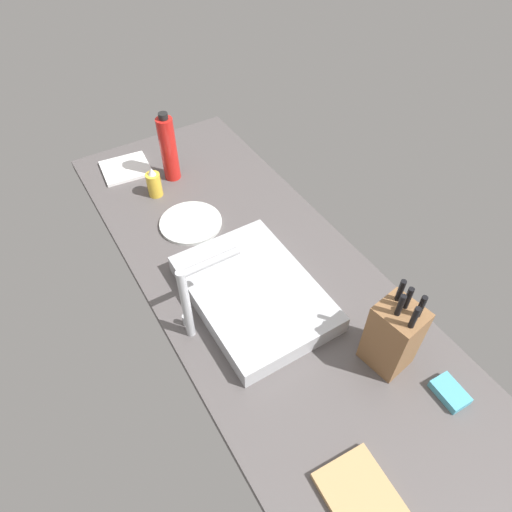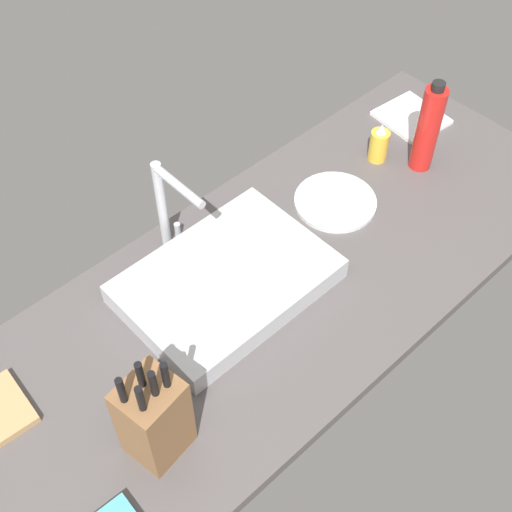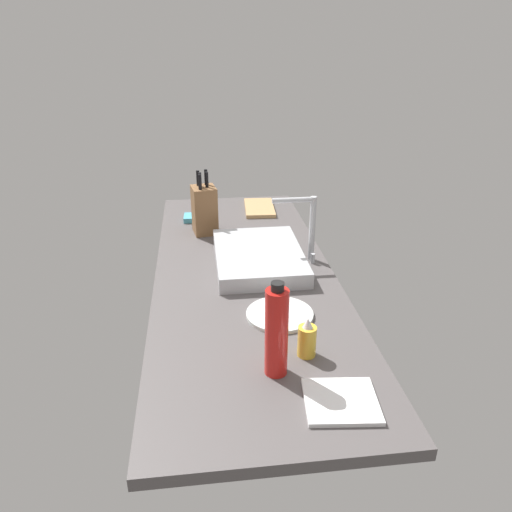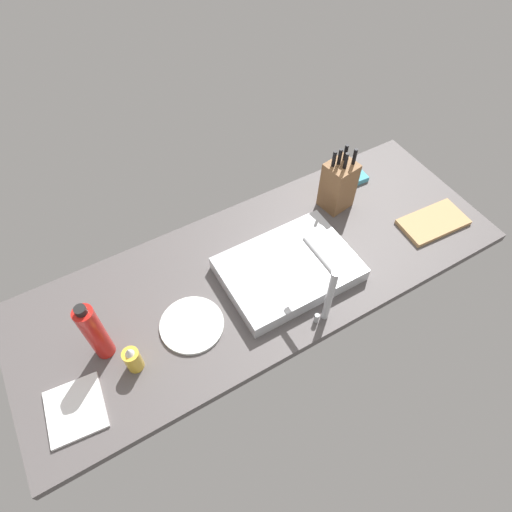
{
  "view_description": "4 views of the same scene",
  "coord_description": "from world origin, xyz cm",
  "px_view_note": "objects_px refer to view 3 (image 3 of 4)",
  "views": [
    {
      "loc": [
        -77.31,
        48.0,
        110.58
      ],
      "look_at": [
        1.85,
        -0.03,
        10.53
      ],
      "focal_mm": 31.61,
      "sensor_mm": 36.0,
      "label": 1
    },
    {
      "loc": [
        -67.83,
        -68.95,
        131.13
      ],
      "look_at": [
        0.84,
        4.82,
        10.32
      ],
      "focal_mm": 47.78,
      "sensor_mm": 36.0,
      "label": 2
    },
    {
      "loc": [
        165.04,
        -15.86,
        87.11
      ],
      "look_at": [
        2.95,
        3.99,
        11.48
      ],
      "focal_mm": 34.57,
      "sensor_mm": 36.0,
      "label": 3
    },
    {
      "loc": [
        47.7,
        78.03,
        134.45
      ],
      "look_at": [
        1.5,
        -2.12,
        10.25
      ],
      "focal_mm": 30.58,
      "sensor_mm": 36.0,
      "label": 4
    }
  ],
  "objects_px": {
    "water_bottle": "(277,332)",
    "dish_towel": "(341,401)",
    "dish_sponge": "(190,218)",
    "sink_basin": "(259,257)",
    "knife_block": "(204,209)",
    "soap_bottle": "(307,340)",
    "dinner_plate": "(280,314)",
    "faucet": "(307,222)",
    "cutting_board": "(259,208)"
  },
  "relations": [
    {
      "from": "sink_basin",
      "to": "cutting_board",
      "type": "xyz_separation_m",
      "value": [
        -0.63,
        0.08,
        -0.02
      ]
    },
    {
      "from": "cutting_board",
      "to": "dish_towel",
      "type": "distance_m",
      "value": 1.44
    },
    {
      "from": "sink_basin",
      "to": "dish_towel",
      "type": "xyz_separation_m",
      "value": [
        0.81,
        0.1,
        -0.02
      ]
    },
    {
      "from": "sink_basin",
      "to": "dinner_plate",
      "type": "relative_size",
      "value": 2.17
    },
    {
      "from": "water_bottle",
      "to": "dish_sponge",
      "type": "bearing_deg",
      "value": -169.23
    },
    {
      "from": "soap_bottle",
      "to": "water_bottle",
      "type": "relative_size",
      "value": 0.44
    },
    {
      "from": "faucet",
      "to": "dish_towel",
      "type": "height_order",
      "value": "faucet"
    },
    {
      "from": "soap_bottle",
      "to": "water_bottle",
      "type": "xyz_separation_m",
      "value": [
        0.07,
        -0.1,
        0.08
      ]
    },
    {
      "from": "cutting_board",
      "to": "dish_sponge",
      "type": "height_order",
      "value": "dish_sponge"
    },
    {
      "from": "dish_towel",
      "to": "dish_sponge",
      "type": "xyz_separation_m",
      "value": [
        -1.32,
        -0.36,
        0.01
      ]
    },
    {
      "from": "sink_basin",
      "to": "soap_bottle",
      "type": "height_order",
      "value": "soap_bottle"
    },
    {
      "from": "dish_sponge",
      "to": "sink_basin",
      "type": "bearing_deg",
      "value": 27.2
    },
    {
      "from": "faucet",
      "to": "soap_bottle",
      "type": "relative_size",
      "value": 2.19
    },
    {
      "from": "faucet",
      "to": "dish_towel",
      "type": "relative_size",
      "value": 1.46
    },
    {
      "from": "sink_basin",
      "to": "faucet",
      "type": "bearing_deg",
      "value": 93.38
    },
    {
      "from": "sink_basin",
      "to": "dinner_plate",
      "type": "xyz_separation_m",
      "value": [
        0.39,
        0.02,
        -0.02
      ]
    },
    {
      "from": "faucet",
      "to": "dinner_plate",
      "type": "distance_m",
      "value": 0.46
    },
    {
      "from": "water_bottle",
      "to": "dish_towel",
      "type": "bearing_deg",
      "value": 45.14
    },
    {
      "from": "water_bottle",
      "to": "dinner_plate",
      "type": "xyz_separation_m",
      "value": [
        -0.28,
        0.06,
        -0.12
      ]
    },
    {
      "from": "knife_block",
      "to": "dish_sponge",
      "type": "xyz_separation_m",
      "value": [
        -0.16,
        -0.07,
        -0.1
      ]
    },
    {
      "from": "water_bottle",
      "to": "dinner_plate",
      "type": "bearing_deg",
      "value": 168.35
    },
    {
      "from": "dish_sponge",
      "to": "dish_towel",
      "type": "bearing_deg",
      "value": 15.42
    },
    {
      "from": "cutting_board",
      "to": "dish_towel",
      "type": "bearing_deg",
      "value": 0.67
    },
    {
      "from": "soap_bottle",
      "to": "water_bottle",
      "type": "distance_m",
      "value": 0.14
    },
    {
      "from": "cutting_board",
      "to": "dish_towel",
      "type": "height_order",
      "value": "cutting_board"
    },
    {
      "from": "cutting_board",
      "to": "dish_towel",
      "type": "xyz_separation_m",
      "value": [
        1.44,
        0.02,
        -0.0
      ]
    },
    {
      "from": "knife_block",
      "to": "dish_towel",
      "type": "bearing_deg",
      "value": 5.38
    },
    {
      "from": "faucet",
      "to": "dish_sponge",
      "type": "height_order",
      "value": "faucet"
    },
    {
      "from": "dish_towel",
      "to": "cutting_board",
      "type": "bearing_deg",
      "value": -179.33
    },
    {
      "from": "knife_block",
      "to": "dinner_plate",
      "type": "height_order",
      "value": "knife_block"
    },
    {
      "from": "knife_block",
      "to": "cutting_board",
      "type": "distance_m",
      "value": 0.41
    },
    {
      "from": "faucet",
      "to": "water_bottle",
      "type": "distance_m",
      "value": 0.72
    },
    {
      "from": "soap_bottle",
      "to": "dinner_plate",
      "type": "bearing_deg",
      "value": -169.27
    },
    {
      "from": "sink_basin",
      "to": "knife_block",
      "type": "relative_size",
      "value": 1.68
    },
    {
      "from": "sink_basin",
      "to": "dish_towel",
      "type": "distance_m",
      "value": 0.82
    },
    {
      "from": "dinner_plate",
      "to": "dish_sponge",
      "type": "xyz_separation_m",
      "value": [
        -0.91,
        -0.28,
        0.01
      ]
    },
    {
      "from": "faucet",
      "to": "knife_block",
      "type": "bearing_deg",
      "value": -131.45
    },
    {
      "from": "faucet",
      "to": "knife_block",
      "type": "height_order",
      "value": "knife_block"
    },
    {
      "from": "sink_basin",
      "to": "faucet",
      "type": "height_order",
      "value": "faucet"
    },
    {
      "from": "faucet",
      "to": "soap_bottle",
      "type": "distance_m",
      "value": 0.64
    },
    {
      "from": "faucet",
      "to": "sink_basin",
      "type": "bearing_deg",
      "value": -86.62
    },
    {
      "from": "soap_bottle",
      "to": "dish_towel",
      "type": "distance_m",
      "value": 0.21
    },
    {
      "from": "faucet",
      "to": "cutting_board",
      "type": "height_order",
      "value": "faucet"
    },
    {
      "from": "water_bottle",
      "to": "dish_towel",
      "type": "distance_m",
      "value": 0.23
    },
    {
      "from": "faucet",
      "to": "dinner_plate",
      "type": "relative_size",
      "value": 1.21
    },
    {
      "from": "soap_bottle",
      "to": "dinner_plate",
      "type": "distance_m",
      "value": 0.22
    },
    {
      "from": "cutting_board",
      "to": "soap_bottle",
      "type": "xyz_separation_m",
      "value": [
        1.23,
        -0.03,
        0.04
      ]
    },
    {
      "from": "sink_basin",
      "to": "dish_towel",
      "type": "bearing_deg",
      "value": 7.09
    },
    {
      "from": "soap_bottle",
      "to": "dish_sponge",
      "type": "bearing_deg",
      "value": -163.91
    },
    {
      "from": "cutting_board",
      "to": "dinner_plate",
      "type": "height_order",
      "value": "cutting_board"
    }
  ]
}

